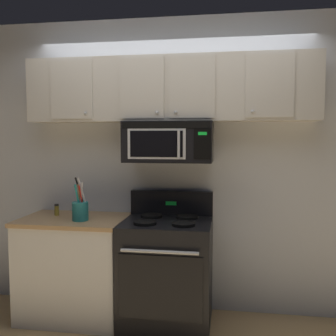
{
  "coord_description": "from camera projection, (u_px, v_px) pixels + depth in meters",
  "views": [
    {
      "loc": [
        0.51,
        -2.72,
        1.61
      ],
      "look_at": [
        0.0,
        0.49,
        1.35
      ],
      "focal_mm": 40.51,
      "sensor_mm": 36.0,
      "label": 1
    }
  ],
  "objects": [
    {
      "name": "upper_cabinets",
      "position": [
        169.0,
        90.0,
        3.29
      ],
      "size": [
        2.5,
        0.36,
        0.55
      ],
      "color": "#BCB7AD"
    },
    {
      "name": "salt_shaker",
      "position": [
        78.0,
        207.0,
        3.6
      ],
      "size": [
        0.04,
        0.04,
        0.11
      ],
      "color": "white",
      "rests_on": "counter_segment"
    },
    {
      "name": "stove_range",
      "position": [
        167.0,
        270.0,
        3.27
      ],
      "size": [
        0.76,
        0.69,
        1.12
      ],
      "color": "black",
      "rests_on": "ground_plane"
    },
    {
      "name": "back_wall",
      "position": [
        173.0,
        165.0,
        3.56
      ],
      "size": [
        5.2,
        0.1,
        2.7
      ],
      "primitive_type": "cube",
      "color": "silver",
      "rests_on": "ground_plane"
    },
    {
      "name": "counter_segment",
      "position": [
        75.0,
        267.0,
        3.41
      ],
      "size": [
        0.93,
        0.65,
        0.9
      ],
      "color": "silver",
      "rests_on": "ground_plane"
    },
    {
      "name": "spice_jar",
      "position": [
        57.0,
        210.0,
        3.47
      ],
      "size": [
        0.04,
        0.04,
        0.1
      ],
      "color": "olive",
      "rests_on": "counter_segment"
    },
    {
      "name": "over_range_microwave",
      "position": [
        169.0,
        142.0,
        3.3
      ],
      "size": [
        0.76,
        0.43,
        0.35
      ],
      "color": "black"
    },
    {
      "name": "utensil_crock_teal",
      "position": [
        80.0,
        209.0,
        3.25
      ],
      "size": [
        0.14,
        0.15,
        0.38
      ],
      "color": "teal",
      "rests_on": "counter_segment"
    }
  ]
}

